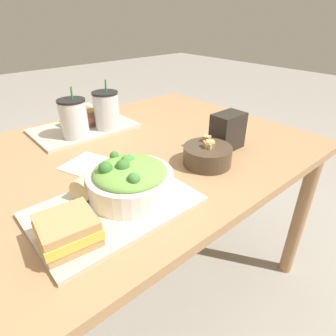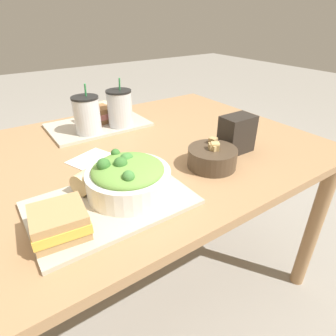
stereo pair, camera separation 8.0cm
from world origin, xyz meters
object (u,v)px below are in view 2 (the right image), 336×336
object	(u,v)px
baguette_near	(98,174)
napkin_folded	(90,159)
sandwich_near	(59,222)
sandwich_far	(97,115)
drink_cup_dark	(87,116)
drink_cup_red	(120,109)
soup_bowl	(212,157)
baguette_far	(95,110)
salad_bowl	(128,177)
chip_bag	(237,134)

from	to	relation	value
baguette_near	napkin_folded	distance (m)	0.19
baguette_near	sandwich_near	bearing A→B (deg)	110.23
sandwich_far	drink_cup_dark	xyz separation A→B (m)	(-0.07, -0.10, 0.04)
drink_cup_red	baguette_near	bearing A→B (deg)	-124.11
sandwich_far	drink_cup_dark	distance (m)	0.13
soup_bowl	baguette_near	xyz separation A→B (m)	(-0.35, 0.09, 0.01)
baguette_far	drink_cup_red	bearing A→B (deg)	178.44
drink_cup_red	napkin_folded	bearing A→B (deg)	-137.15
soup_bowl	baguette_near	distance (m)	0.37
baguette_far	napkin_folded	size ratio (longest dim) A/B	0.82
salad_bowl	soup_bowl	xyz separation A→B (m)	(0.30, -0.01, -0.02)
baguette_near	drink_cup_dark	xyz separation A→B (m)	(0.12, 0.39, 0.04)
sandwich_far	napkin_folded	distance (m)	0.34
drink_cup_dark	chip_bag	world-z (taller)	drink_cup_dark
baguette_far	drink_cup_red	xyz separation A→B (m)	(0.04, -0.18, 0.04)
drink_cup_dark	sandwich_near	bearing A→B (deg)	-116.66
soup_bowl	napkin_folded	distance (m)	0.42
salad_bowl	sandwich_near	world-z (taller)	salad_bowl
baguette_near	sandwich_far	world-z (taller)	sandwich_far
sandwich_near	chip_bag	bearing A→B (deg)	14.77
baguette_near	chip_bag	bearing A→B (deg)	-120.74
sandwich_near	baguette_far	size ratio (longest dim) A/B	0.96
baguette_far	drink_cup_red	size ratio (longest dim) A/B	0.69
baguette_far	chip_bag	world-z (taller)	chip_bag
drink_cup_red	drink_cup_dark	bearing A→B (deg)	180.00
baguette_far	drink_cup_dark	bearing A→B (deg)	135.48
drink_cup_dark	baguette_far	bearing A→B (deg)	60.52
salad_bowl	chip_bag	distance (m)	0.45
napkin_folded	sandwich_far	bearing A→B (deg)	63.43
salad_bowl	drink_cup_red	size ratio (longest dim) A/B	1.14
sandwich_far	baguette_far	xyz separation A→B (m)	(0.03, 0.08, -0.00)
drink_cup_dark	drink_cup_red	distance (m)	0.14
salad_bowl	baguette_near	world-z (taller)	salad_bowl
sandwich_near	napkin_folded	bearing A→B (deg)	66.39
sandwich_far	salad_bowl	bearing A→B (deg)	-110.38
baguette_near	sandwich_far	bearing A→B (deg)	-46.16
baguette_far	napkin_folded	distance (m)	0.43
salad_bowl	chip_bag	size ratio (longest dim) A/B	1.73
sandwich_far	drink_cup_red	bearing A→B (deg)	-61.45
chip_bag	napkin_folded	bearing A→B (deg)	153.51
baguette_near	napkin_folded	size ratio (longest dim) A/B	0.97
sandwich_far	chip_bag	xyz separation A→B (m)	(0.31, -0.54, 0.02)
salad_bowl	soup_bowl	bearing A→B (deg)	-1.00
sandwich_near	baguette_near	xyz separation A→B (m)	(0.15, 0.15, -0.00)
soup_bowl	chip_bag	bearing A→B (deg)	14.66
salad_bowl	drink_cup_dark	world-z (taller)	drink_cup_dark
soup_bowl	drink_cup_red	distance (m)	0.49
drink_cup_red	chip_bag	xyz separation A→B (m)	(0.24, -0.44, -0.02)
baguette_far	napkin_folded	world-z (taller)	baguette_far
napkin_folded	soup_bowl	bearing A→B (deg)	-41.45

